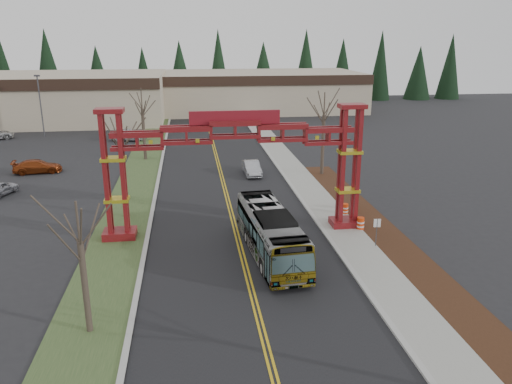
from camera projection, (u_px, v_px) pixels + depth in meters
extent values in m
cube|color=black|center=(228.00, 201.00, 41.88)|extent=(12.00, 110.00, 0.02)
cube|color=gold|center=(227.00, 201.00, 41.86)|extent=(0.12, 100.00, 0.01)
cube|color=gold|center=(230.00, 201.00, 41.89)|extent=(0.12, 100.00, 0.01)
cube|color=#ABAAA5|center=(300.00, 198.00, 42.65)|extent=(0.30, 110.00, 0.15)
cube|color=gray|center=(316.00, 197.00, 42.84)|extent=(2.60, 110.00, 0.14)
cube|color=#321D10|center=(424.00, 274.00, 28.99)|extent=(2.60, 50.00, 0.12)
cube|color=#334B25|center=(131.00, 205.00, 40.84)|extent=(4.00, 110.00, 0.08)
cube|color=#ABAAA5|center=(154.00, 204.00, 41.07)|extent=(0.30, 110.00, 0.15)
cube|color=#5F110C|center=(120.00, 234.00, 34.14)|extent=(2.20, 1.60, 0.60)
cube|color=#5F110C|center=(105.00, 175.00, 32.47)|extent=(0.28, 0.28, 8.00)
cube|color=#5F110C|center=(123.00, 175.00, 32.61)|extent=(0.28, 0.28, 8.00)
cube|color=#5F110C|center=(107.00, 173.00, 33.13)|extent=(0.28, 0.28, 8.00)
cube|color=#5F110C|center=(124.00, 172.00, 33.27)|extent=(0.28, 0.28, 8.00)
cube|color=gold|center=(117.00, 200.00, 33.40)|extent=(1.60, 1.10, 0.22)
cube|color=gold|center=(113.00, 159.00, 32.57)|extent=(1.60, 1.10, 0.22)
cube|color=#5F110C|center=(109.00, 111.00, 31.64)|extent=(1.80, 1.20, 0.30)
cube|color=#5F110C|center=(346.00, 223.00, 36.20)|extent=(2.20, 1.60, 0.60)
cube|color=#5F110C|center=(343.00, 167.00, 34.52)|extent=(0.28, 0.28, 8.00)
cube|color=#5F110C|center=(358.00, 167.00, 34.66)|extent=(0.28, 0.28, 8.00)
cube|color=#5F110C|center=(340.00, 165.00, 35.19)|extent=(0.28, 0.28, 8.00)
cube|color=#5F110C|center=(355.00, 164.00, 35.33)|extent=(0.28, 0.28, 8.00)
cube|color=gold|center=(348.00, 190.00, 35.46)|extent=(1.60, 1.10, 0.22)
cube|color=gold|center=(350.00, 152.00, 34.63)|extent=(1.60, 1.10, 0.22)
cube|color=#5F110C|center=(352.00, 106.00, 33.69)|extent=(1.80, 1.20, 0.30)
cube|color=#5F110C|center=(235.00, 127.00, 33.04)|extent=(16.00, 0.90, 1.00)
cube|color=#5F110C|center=(235.00, 141.00, 33.30)|extent=(16.00, 0.90, 0.60)
cube|color=maroon|center=(235.00, 117.00, 32.84)|extent=(6.00, 0.25, 0.90)
cube|color=#BDAC90|center=(21.00, 98.00, 81.38)|extent=(46.00, 22.00, 7.50)
cube|color=#BDAC90|center=(257.00, 91.00, 94.17)|extent=(38.00, 20.00, 7.00)
cube|color=black|center=(265.00, 81.00, 83.81)|extent=(38.00, 0.40, 1.60)
cone|color=black|center=(8.00, 73.00, 98.46)|extent=(5.60, 5.60, 13.00)
cylinder|color=#382D26|center=(12.00, 102.00, 100.16)|extent=(0.80, 0.80, 1.60)
cone|color=black|center=(53.00, 72.00, 99.56)|extent=(5.60, 5.60, 13.00)
cylinder|color=#382D26|center=(56.00, 101.00, 101.25)|extent=(0.80, 0.80, 1.60)
cone|color=black|center=(97.00, 72.00, 100.65)|extent=(5.60, 5.60, 13.00)
cylinder|color=#382D26|center=(99.00, 100.00, 102.34)|extent=(0.80, 0.80, 1.60)
cone|color=black|center=(140.00, 72.00, 101.74)|extent=(5.60, 5.60, 13.00)
cylinder|color=#382D26|center=(142.00, 100.00, 103.44)|extent=(0.80, 0.80, 1.60)
cone|color=black|center=(182.00, 71.00, 102.84)|extent=(5.60, 5.60, 13.00)
cylinder|color=#382D26|center=(183.00, 99.00, 104.53)|extent=(0.80, 0.80, 1.60)
cone|color=black|center=(223.00, 71.00, 103.93)|extent=(5.60, 5.60, 13.00)
cylinder|color=#382D26|center=(223.00, 98.00, 105.62)|extent=(0.80, 0.80, 1.60)
cone|color=black|center=(263.00, 70.00, 105.02)|extent=(5.60, 5.60, 13.00)
cylinder|color=#382D26|center=(263.00, 98.00, 106.71)|extent=(0.80, 0.80, 1.60)
cone|color=black|center=(303.00, 70.00, 106.12)|extent=(5.60, 5.60, 13.00)
cylinder|color=#382D26|center=(302.00, 97.00, 107.81)|extent=(0.80, 0.80, 1.60)
cone|color=black|center=(341.00, 70.00, 107.21)|extent=(5.60, 5.60, 13.00)
cylinder|color=#382D26|center=(340.00, 97.00, 108.90)|extent=(0.80, 0.80, 1.60)
cone|color=black|center=(379.00, 69.00, 108.30)|extent=(5.60, 5.60, 13.00)
cylinder|color=#382D26|center=(377.00, 96.00, 109.99)|extent=(0.80, 0.80, 1.60)
cone|color=black|center=(416.00, 69.00, 109.40)|extent=(5.60, 5.60, 13.00)
cylinder|color=#382D26|center=(414.00, 95.00, 111.09)|extent=(0.80, 0.80, 1.60)
cone|color=black|center=(453.00, 69.00, 110.49)|extent=(5.60, 5.60, 13.00)
cylinder|color=#382D26|center=(450.00, 95.00, 112.18)|extent=(0.80, 0.80, 1.60)
imported|color=#A9ACB1|center=(271.00, 233.00, 31.27)|extent=(3.25, 10.75, 2.95)
imported|color=#A5A8AD|center=(252.00, 168.00, 49.84)|extent=(1.60, 4.28, 1.40)
imported|color=#8C3513|center=(37.00, 166.00, 50.54)|extent=(4.88, 2.48, 1.36)
imported|color=#929399|center=(129.00, 135.00, 66.16)|extent=(4.78, 2.17, 1.52)
cylinder|color=#382D26|center=(85.00, 288.00, 22.70)|extent=(0.29, 0.29, 4.55)
cylinder|color=#382D26|center=(78.00, 223.00, 21.75)|extent=(0.11, 0.11, 2.00)
cylinder|color=#382D26|center=(124.00, 179.00, 37.38)|extent=(0.32, 0.32, 6.08)
cylinder|color=#382D26|center=(120.00, 125.00, 36.18)|extent=(0.12, 0.12, 2.20)
cylinder|color=#382D26|center=(144.00, 135.00, 55.31)|extent=(0.34, 0.34, 5.72)
cylinder|color=#382D26|center=(142.00, 99.00, 54.14)|extent=(0.13, 0.13, 2.35)
cylinder|color=#382D26|center=(323.00, 145.00, 49.14)|extent=(0.33, 0.33, 6.02)
cylinder|color=#382D26|center=(324.00, 104.00, 47.94)|extent=(0.12, 0.12, 2.26)
cylinder|color=#3F3F44|center=(41.00, 107.00, 68.42)|extent=(0.18, 0.18, 8.16)
cube|color=#3F3F44|center=(37.00, 76.00, 67.18)|extent=(0.72, 0.36, 0.23)
cylinder|color=#3F3F44|center=(376.00, 234.00, 32.36)|extent=(0.06, 0.06, 2.02)
cube|color=white|center=(377.00, 223.00, 32.14)|extent=(0.46, 0.08, 0.55)
cylinder|color=red|center=(360.00, 224.00, 35.46)|extent=(0.51, 0.51, 0.99)
cylinder|color=white|center=(361.00, 222.00, 35.41)|extent=(0.53, 0.53, 0.12)
cylinder|color=white|center=(360.00, 226.00, 35.50)|extent=(0.53, 0.53, 0.12)
cylinder|color=red|center=(345.00, 209.00, 38.61)|extent=(0.47, 0.47, 0.90)
cylinder|color=white|center=(345.00, 208.00, 38.57)|extent=(0.49, 0.49, 0.11)
cylinder|color=white|center=(345.00, 211.00, 38.65)|extent=(0.49, 0.49, 0.11)
cylinder|color=red|center=(354.00, 205.00, 39.42)|extent=(0.53, 0.53, 1.02)
cylinder|color=white|center=(354.00, 203.00, 39.38)|extent=(0.55, 0.55, 0.12)
cylinder|color=white|center=(354.00, 207.00, 39.47)|extent=(0.55, 0.55, 0.12)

